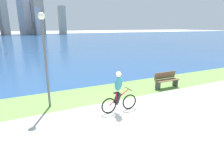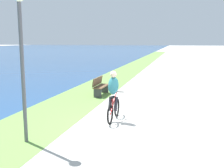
{
  "view_description": "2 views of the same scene",
  "coord_description": "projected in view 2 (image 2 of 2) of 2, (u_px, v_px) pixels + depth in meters",
  "views": [
    {
      "loc": [
        -3.29,
        -5.81,
        3.42
      ],
      "look_at": [
        0.22,
        1.16,
        1.1
      ],
      "focal_mm": 31.42,
      "sensor_mm": 36.0,
      "label": 1
    },
    {
      "loc": [
        -8.22,
        -1.33,
        2.7
      ],
      "look_at": [
        0.26,
        0.82,
        1.27
      ],
      "focal_mm": 42.71,
      "sensor_mm": 36.0,
      "label": 2
    }
  ],
  "objects": [
    {
      "name": "ground_plane",
      "position": [
        134.0,
        125.0,
        8.62
      ],
      "size": [
        300.0,
        300.0,
        0.0
      ],
      "primitive_type": "plane",
      "color": "#B2AFA8"
    },
    {
      "name": "bench_near_path",
      "position": [
        100.0,
        86.0,
        13.33
      ],
      "size": [
        1.5,
        0.47,
        0.9
      ],
      "color": "brown",
      "rests_on": "ground"
    },
    {
      "name": "cyclist_lead",
      "position": [
        113.0,
        96.0,
        9.0
      ],
      "size": [
        1.63,
        0.52,
        1.7
      ],
      "color": "black",
      "rests_on": "ground"
    },
    {
      "name": "grass_strip_bayside",
      "position": [
        44.0,
        118.0,
        9.4
      ],
      "size": [
        120.0,
        2.65,
        0.01
      ],
      "primitive_type": "cube",
      "color": "#6B9947",
      "rests_on": "ground"
    },
    {
      "name": "lamppost_tall",
      "position": [
        21.0,
        46.0,
        6.8
      ],
      "size": [
        0.28,
        0.28,
        3.93
      ],
      "color": "#595960",
      "rests_on": "ground"
    }
  ]
}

